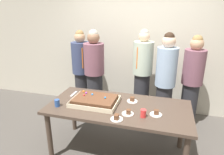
{
  "coord_description": "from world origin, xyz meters",
  "views": [
    {
      "loc": [
        0.58,
        -2.38,
        2.04
      ],
      "look_at": [
        -0.14,
        0.15,
        1.12
      ],
      "focal_mm": 31.92,
      "sensor_mm": 36.0,
      "label": 1
    }
  ],
  "objects_px": {
    "person_left_edge_reaching": "(192,81)",
    "person_striped_tie_right": "(142,75)",
    "person_green_shirt_behind": "(82,71)",
    "person_far_right_suit": "(95,75)",
    "drink_cup_middle": "(57,103)",
    "party_table": "(118,111)",
    "person_serving_front": "(165,82)",
    "sheet_cake": "(95,100)",
    "cake_server_utensil": "(74,94)",
    "plated_slice_far_right": "(117,118)",
    "plated_slice_near_right": "(156,113)",
    "plated_slice_near_left": "(128,113)",
    "plated_slice_far_left": "(132,100)",
    "drink_cup_nearest": "(143,113)"
  },
  "relations": [
    {
      "from": "sheet_cake",
      "to": "plated_slice_near_right",
      "type": "relative_size",
      "value": 4.29
    },
    {
      "from": "party_table",
      "to": "person_serving_front",
      "type": "relative_size",
      "value": 1.14
    },
    {
      "from": "party_table",
      "to": "plated_slice_far_right",
      "type": "height_order",
      "value": "plated_slice_far_right"
    },
    {
      "from": "person_green_shirt_behind",
      "to": "person_left_edge_reaching",
      "type": "bearing_deg",
      "value": 56.88
    },
    {
      "from": "sheet_cake",
      "to": "cake_server_utensil",
      "type": "bearing_deg",
      "value": 154.25
    },
    {
      "from": "person_green_shirt_behind",
      "to": "sheet_cake",
      "type": "bearing_deg",
      "value": -0.01
    },
    {
      "from": "plated_slice_far_right",
      "to": "person_serving_front",
      "type": "relative_size",
      "value": 0.09
    },
    {
      "from": "party_table",
      "to": "person_serving_front",
      "type": "bearing_deg",
      "value": 53.24
    },
    {
      "from": "plated_slice_far_left",
      "to": "plated_slice_far_right",
      "type": "height_order",
      "value": "same"
    },
    {
      "from": "sheet_cake",
      "to": "plated_slice_far_left",
      "type": "distance_m",
      "value": 0.53
    },
    {
      "from": "cake_server_utensil",
      "to": "person_serving_front",
      "type": "relative_size",
      "value": 0.12
    },
    {
      "from": "drink_cup_nearest",
      "to": "person_left_edge_reaching",
      "type": "bearing_deg",
      "value": 62.74
    },
    {
      "from": "cake_server_utensil",
      "to": "person_serving_front",
      "type": "height_order",
      "value": "person_serving_front"
    },
    {
      "from": "plated_slice_far_right",
      "to": "person_far_right_suit",
      "type": "distance_m",
      "value": 1.42
    },
    {
      "from": "drink_cup_nearest",
      "to": "sheet_cake",
      "type": "bearing_deg",
      "value": 165.04
    },
    {
      "from": "plated_slice_far_left",
      "to": "person_left_edge_reaching",
      "type": "relative_size",
      "value": 0.09
    },
    {
      "from": "person_serving_front",
      "to": "plated_slice_near_right",
      "type": "bearing_deg",
      "value": 44.36
    },
    {
      "from": "person_striped_tie_right",
      "to": "drink_cup_middle",
      "type": "bearing_deg",
      "value": -11.38
    },
    {
      "from": "drink_cup_middle",
      "to": "person_striped_tie_right",
      "type": "distance_m",
      "value": 1.63
    },
    {
      "from": "plated_slice_near_left",
      "to": "person_striped_tie_right",
      "type": "relative_size",
      "value": 0.09
    },
    {
      "from": "drink_cup_middle",
      "to": "person_far_right_suit",
      "type": "relative_size",
      "value": 0.06
    },
    {
      "from": "drink_cup_nearest",
      "to": "person_green_shirt_behind",
      "type": "bearing_deg",
      "value": 136.77
    },
    {
      "from": "plated_slice_near_right",
      "to": "person_serving_front",
      "type": "bearing_deg",
      "value": 85.21
    },
    {
      "from": "person_far_right_suit",
      "to": "plated_slice_far_left",
      "type": "bearing_deg",
      "value": 29.91
    },
    {
      "from": "plated_slice_near_left",
      "to": "drink_cup_middle",
      "type": "height_order",
      "value": "drink_cup_middle"
    },
    {
      "from": "party_table",
      "to": "plated_slice_near_left",
      "type": "xyz_separation_m",
      "value": [
        0.17,
        -0.19,
        0.1
      ]
    },
    {
      "from": "plated_slice_far_right",
      "to": "person_serving_front",
      "type": "xyz_separation_m",
      "value": [
        0.52,
        1.14,
        0.1
      ]
    },
    {
      "from": "cake_server_utensil",
      "to": "person_striped_tie_right",
      "type": "xyz_separation_m",
      "value": [
        0.95,
        0.87,
        0.11
      ]
    },
    {
      "from": "sheet_cake",
      "to": "person_far_right_suit",
      "type": "height_order",
      "value": "person_far_right_suit"
    },
    {
      "from": "person_green_shirt_behind",
      "to": "plated_slice_near_right",
      "type": "bearing_deg",
      "value": 19.69
    },
    {
      "from": "plated_slice_far_right",
      "to": "plated_slice_far_left",
      "type": "bearing_deg",
      "value": 80.35
    },
    {
      "from": "person_far_right_suit",
      "to": "plated_slice_far_right",
      "type": "bearing_deg",
      "value": 10.4
    },
    {
      "from": "plated_slice_far_right",
      "to": "drink_cup_middle",
      "type": "distance_m",
      "value": 0.87
    },
    {
      "from": "plated_slice_near_left",
      "to": "plated_slice_far_left",
      "type": "height_order",
      "value": "plated_slice_far_left"
    },
    {
      "from": "person_serving_front",
      "to": "person_striped_tie_right",
      "type": "bearing_deg",
      "value": -74.68
    },
    {
      "from": "person_left_edge_reaching",
      "to": "person_striped_tie_right",
      "type": "bearing_deg",
      "value": -37.11
    },
    {
      "from": "sheet_cake",
      "to": "person_far_right_suit",
      "type": "bearing_deg",
      "value": 110.85
    },
    {
      "from": "person_far_right_suit",
      "to": "plated_slice_near_left",
      "type": "bearing_deg",
      "value": 17.94
    },
    {
      "from": "drink_cup_nearest",
      "to": "person_left_edge_reaching",
      "type": "xyz_separation_m",
      "value": [
        0.67,
        1.29,
        0.03
      ]
    },
    {
      "from": "plated_slice_far_right",
      "to": "person_striped_tie_right",
      "type": "relative_size",
      "value": 0.09
    },
    {
      "from": "plated_slice_far_right",
      "to": "person_green_shirt_behind",
      "type": "bearing_deg",
      "value": 127.01
    },
    {
      "from": "plated_slice_far_left",
      "to": "cake_server_utensil",
      "type": "height_order",
      "value": "plated_slice_far_left"
    },
    {
      "from": "party_table",
      "to": "plated_slice_far_right",
      "type": "distance_m",
      "value": 0.37
    },
    {
      "from": "person_green_shirt_behind",
      "to": "person_left_edge_reaching",
      "type": "relative_size",
      "value": 1.01
    },
    {
      "from": "plated_slice_far_right",
      "to": "person_far_right_suit",
      "type": "relative_size",
      "value": 0.09
    },
    {
      "from": "person_green_shirt_behind",
      "to": "drink_cup_nearest",
      "type": "bearing_deg",
      "value": 14.78
    },
    {
      "from": "party_table",
      "to": "plated_slice_far_left",
      "type": "xyz_separation_m",
      "value": [
        0.16,
        0.18,
        0.11
      ]
    },
    {
      "from": "plated_slice_near_left",
      "to": "drink_cup_nearest",
      "type": "height_order",
      "value": "drink_cup_nearest"
    },
    {
      "from": "person_far_right_suit",
      "to": "drink_cup_middle",
      "type": "bearing_deg",
      "value": -27.64
    },
    {
      "from": "sheet_cake",
      "to": "plated_slice_far_right",
      "type": "xyz_separation_m",
      "value": [
        0.4,
        -0.34,
        -0.02
      ]
    }
  ]
}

